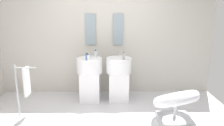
{
  "coord_description": "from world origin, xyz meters",
  "views": [
    {
      "loc": [
        0.09,
        -3.16,
        1.88
      ],
      "look_at": [
        0.15,
        0.55,
        0.95
      ],
      "focal_mm": 34.84,
      "sensor_mm": 36.0,
      "label": 1
    }
  ],
  "objects_px": {
    "soap_bottle_blue": "(87,57)",
    "soap_bottle_grey": "(124,56)",
    "soap_bottle_white": "(88,57)",
    "towel_rack": "(25,83)",
    "soap_bottle_clear": "(96,54)",
    "pedestal_sink_right": "(119,77)",
    "pedestal_sink_left": "(90,77)",
    "lounge_chair": "(176,102)",
    "soap_bottle_green": "(123,56)"
  },
  "relations": [
    {
      "from": "pedestal_sink_left",
      "to": "soap_bottle_grey",
      "type": "bearing_deg",
      "value": -13.58
    },
    {
      "from": "pedestal_sink_right",
      "to": "soap_bottle_white",
      "type": "relative_size",
      "value": 8.05
    },
    {
      "from": "soap_bottle_white",
      "to": "soap_bottle_clear",
      "type": "bearing_deg",
      "value": 67.24
    },
    {
      "from": "lounge_chair",
      "to": "soap_bottle_grey",
      "type": "bearing_deg",
      "value": 139.8
    },
    {
      "from": "soap_bottle_blue",
      "to": "soap_bottle_white",
      "type": "bearing_deg",
      "value": -34.93
    },
    {
      "from": "pedestal_sink_left",
      "to": "lounge_chair",
      "type": "distance_m",
      "value": 1.77
    },
    {
      "from": "pedestal_sink_left",
      "to": "pedestal_sink_right",
      "type": "distance_m",
      "value": 0.6
    },
    {
      "from": "soap_bottle_grey",
      "to": "soap_bottle_clear",
      "type": "distance_m",
      "value": 0.63
    },
    {
      "from": "towel_rack",
      "to": "soap_bottle_blue",
      "type": "height_order",
      "value": "soap_bottle_blue"
    },
    {
      "from": "pedestal_sink_right",
      "to": "soap_bottle_green",
      "type": "xyz_separation_m",
      "value": [
        0.08,
        -0.1,
        0.46
      ]
    },
    {
      "from": "pedestal_sink_right",
      "to": "soap_bottle_white",
      "type": "distance_m",
      "value": 0.78
    },
    {
      "from": "soap_bottle_clear",
      "to": "pedestal_sink_right",
      "type": "bearing_deg",
      "value": -13.87
    },
    {
      "from": "soap_bottle_clear",
      "to": "pedestal_sink_left",
      "type": "bearing_deg",
      "value": -135.81
    },
    {
      "from": "lounge_chair",
      "to": "soap_bottle_blue",
      "type": "bearing_deg",
      "value": 155.42
    },
    {
      "from": "pedestal_sink_left",
      "to": "soap_bottle_grey",
      "type": "distance_m",
      "value": 0.85
    },
    {
      "from": "soap_bottle_white",
      "to": "soap_bottle_blue",
      "type": "height_order",
      "value": "soap_bottle_blue"
    },
    {
      "from": "soap_bottle_white",
      "to": "soap_bottle_clear",
      "type": "height_order",
      "value": "soap_bottle_clear"
    },
    {
      "from": "lounge_chair",
      "to": "soap_bottle_green",
      "type": "height_order",
      "value": "soap_bottle_green"
    },
    {
      "from": "pedestal_sink_left",
      "to": "lounge_chair",
      "type": "height_order",
      "value": "pedestal_sink_left"
    },
    {
      "from": "lounge_chair",
      "to": "soap_bottle_grey",
      "type": "distance_m",
      "value": 1.28
    },
    {
      "from": "pedestal_sink_right",
      "to": "soap_bottle_blue",
      "type": "relative_size",
      "value": 7.03
    },
    {
      "from": "soap_bottle_clear",
      "to": "soap_bottle_grey",
      "type": "bearing_deg",
      "value": -26.74
    },
    {
      "from": "towel_rack",
      "to": "soap_bottle_grey",
      "type": "relative_size",
      "value": 5.8
    },
    {
      "from": "lounge_chair",
      "to": "soap_bottle_blue",
      "type": "xyz_separation_m",
      "value": [
        -1.56,
        0.71,
        0.63
      ]
    },
    {
      "from": "pedestal_sink_right",
      "to": "soap_bottle_green",
      "type": "height_order",
      "value": "soap_bottle_green"
    },
    {
      "from": "soap_bottle_white",
      "to": "soap_bottle_green",
      "type": "distance_m",
      "value": 0.69
    },
    {
      "from": "towel_rack",
      "to": "soap_bottle_blue",
      "type": "xyz_separation_m",
      "value": [
        1.03,
        0.51,
        0.35
      ]
    },
    {
      "from": "soap_bottle_white",
      "to": "soap_bottle_clear",
      "type": "xyz_separation_m",
      "value": [
        0.13,
        0.3,
        0.01
      ]
    },
    {
      "from": "soap_bottle_clear",
      "to": "soap_bottle_blue",
      "type": "height_order",
      "value": "soap_bottle_clear"
    },
    {
      "from": "pedestal_sink_left",
      "to": "soap_bottle_clear",
      "type": "distance_m",
      "value": 0.5
    },
    {
      "from": "pedestal_sink_right",
      "to": "soap_bottle_green",
      "type": "relative_size",
      "value": 7.67
    },
    {
      "from": "lounge_chair",
      "to": "soap_bottle_green",
      "type": "distance_m",
      "value": 1.31
    },
    {
      "from": "pedestal_sink_left",
      "to": "soap_bottle_green",
      "type": "xyz_separation_m",
      "value": [
        0.68,
        -0.1,
        0.46
      ]
    },
    {
      "from": "soap_bottle_grey",
      "to": "soap_bottle_green",
      "type": "height_order",
      "value": "soap_bottle_grey"
    },
    {
      "from": "pedestal_sink_left",
      "to": "soap_bottle_blue",
      "type": "height_order",
      "value": "soap_bottle_blue"
    },
    {
      "from": "towel_rack",
      "to": "soap_bottle_grey",
      "type": "height_order",
      "value": "soap_bottle_grey"
    },
    {
      "from": "soap_bottle_grey",
      "to": "soap_bottle_green",
      "type": "xyz_separation_m",
      "value": [
        0.0,
        0.07,
        -0.02
      ]
    },
    {
      "from": "lounge_chair",
      "to": "soap_bottle_green",
      "type": "xyz_separation_m",
      "value": [
        -0.84,
        0.78,
        0.62
      ]
    },
    {
      "from": "lounge_chair",
      "to": "pedestal_sink_left",
      "type": "bearing_deg",
      "value": 150.07
    },
    {
      "from": "pedestal_sink_left",
      "to": "pedestal_sink_right",
      "type": "bearing_deg",
      "value": 0.0
    },
    {
      "from": "soap_bottle_white",
      "to": "soap_bottle_blue",
      "type": "distance_m",
      "value": 0.03
    },
    {
      "from": "pedestal_sink_left",
      "to": "soap_bottle_clear",
      "type": "xyz_separation_m",
      "value": [
        0.12,
        0.12,
        0.47
      ]
    },
    {
      "from": "soap_bottle_blue",
      "to": "soap_bottle_clear",
      "type": "bearing_deg",
      "value": 61.64
    },
    {
      "from": "soap_bottle_clear",
      "to": "soap_bottle_blue",
      "type": "distance_m",
      "value": 0.32
    },
    {
      "from": "towel_rack",
      "to": "lounge_chair",
      "type": "bearing_deg",
      "value": -4.5
    },
    {
      "from": "pedestal_sink_right",
      "to": "soap_bottle_clear",
      "type": "bearing_deg",
      "value": 166.13
    },
    {
      "from": "soap_bottle_blue",
      "to": "soap_bottle_grey",
      "type": "bearing_deg",
      "value": 0.1
    },
    {
      "from": "soap_bottle_grey",
      "to": "soap_bottle_clear",
      "type": "xyz_separation_m",
      "value": [
        -0.56,
        0.28,
        -0.01
      ]
    },
    {
      "from": "soap_bottle_blue",
      "to": "soap_bottle_green",
      "type": "bearing_deg",
      "value": 5.4
    },
    {
      "from": "lounge_chair",
      "to": "towel_rack",
      "type": "xyz_separation_m",
      "value": [
        -2.59,
        0.2,
        0.28
      ]
    }
  ]
}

